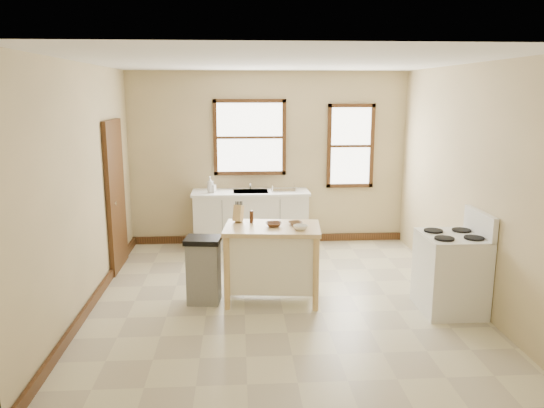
{
  "coord_description": "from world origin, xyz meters",
  "views": [
    {
      "loc": [
        -0.49,
        -6.1,
        2.47
      ],
      "look_at": [
        -0.07,
        0.4,
        1.09
      ],
      "focal_mm": 35.0,
      "sensor_mm": 36.0,
      "label": 1
    }
  ],
  "objects_px": {
    "bowl_b": "(296,223)",
    "bowl_c": "(300,227)",
    "gas_stove": "(451,262)",
    "soap_bottle_a": "(210,185)",
    "knife_block": "(238,214)",
    "trash_bin": "(204,270)",
    "pepper_grinder": "(251,217)",
    "soap_bottle_b": "(213,187)",
    "kitchen_island": "(272,263)",
    "dish_rack": "(283,188)",
    "bowl_a": "(274,224)"
  },
  "relations": [
    {
      "from": "dish_rack",
      "to": "trash_bin",
      "type": "bearing_deg",
      "value": -99.94
    },
    {
      "from": "pepper_grinder",
      "to": "gas_stove",
      "type": "height_order",
      "value": "gas_stove"
    },
    {
      "from": "dish_rack",
      "to": "kitchen_island",
      "type": "bearing_deg",
      "value": -81.38
    },
    {
      "from": "trash_bin",
      "to": "gas_stove",
      "type": "height_order",
      "value": "gas_stove"
    },
    {
      "from": "dish_rack",
      "to": "gas_stove",
      "type": "xyz_separation_m",
      "value": [
        1.69,
        -2.68,
        -0.38
      ]
    },
    {
      "from": "bowl_b",
      "to": "knife_block",
      "type": "bearing_deg",
      "value": 164.06
    },
    {
      "from": "gas_stove",
      "to": "soap_bottle_a",
      "type": "bearing_deg",
      "value": 137.32
    },
    {
      "from": "dish_rack",
      "to": "trash_bin",
      "type": "xyz_separation_m",
      "value": [
        -1.14,
        -2.26,
        -0.57
      ]
    },
    {
      "from": "trash_bin",
      "to": "soap_bottle_a",
      "type": "bearing_deg",
      "value": 97.2
    },
    {
      "from": "bowl_c",
      "to": "soap_bottle_a",
      "type": "bearing_deg",
      "value": 116.01
    },
    {
      "from": "dish_rack",
      "to": "bowl_a",
      "type": "height_order",
      "value": "dish_rack"
    },
    {
      "from": "soap_bottle_a",
      "to": "bowl_a",
      "type": "relative_size",
      "value": 1.32
    },
    {
      "from": "dish_rack",
      "to": "knife_block",
      "type": "relative_size",
      "value": 1.9
    },
    {
      "from": "trash_bin",
      "to": "dish_rack",
      "type": "bearing_deg",
      "value": 69.95
    },
    {
      "from": "soap_bottle_a",
      "to": "bowl_b",
      "type": "distance_m",
      "value": 2.41
    },
    {
      "from": "soap_bottle_b",
      "to": "pepper_grinder",
      "type": "distance_m",
      "value": 2.08
    },
    {
      "from": "bowl_b",
      "to": "trash_bin",
      "type": "height_order",
      "value": "bowl_b"
    },
    {
      "from": "bowl_b",
      "to": "soap_bottle_a",
      "type": "bearing_deg",
      "value": 117.61
    },
    {
      "from": "bowl_a",
      "to": "bowl_c",
      "type": "bearing_deg",
      "value": -30.38
    },
    {
      "from": "pepper_grinder",
      "to": "bowl_b",
      "type": "xyz_separation_m",
      "value": [
        0.52,
        -0.14,
        -0.06
      ]
    },
    {
      "from": "pepper_grinder",
      "to": "bowl_c",
      "type": "xyz_separation_m",
      "value": [
        0.55,
        -0.36,
        -0.05
      ]
    },
    {
      "from": "knife_block",
      "to": "trash_bin",
      "type": "bearing_deg",
      "value": -124.96
    },
    {
      "from": "soap_bottle_b",
      "to": "pepper_grinder",
      "type": "height_order",
      "value": "soap_bottle_b"
    },
    {
      "from": "soap_bottle_b",
      "to": "bowl_c",
      "type": "relative_size",
      "value": 1.08
    },
    {
      "from": "knife_block",
      "to": "gas_stove",
      "type": "bearing_deg",
      "value": 7.19
    },
    {
      "from": "soap_bottle_a",
      "to": "kitchen_island",
      "type": "distance_m",
      "value": 2.41
    },
    {
      "from": "pepper_grinder",
      "to": "kitchen_island",
      "type": "bearing_deg",
      "value": -37.59
    },
    {
      "from": "knife_block",
      "to": "bowl_b",
      "type": "xyz_separation_m",
      "value": [
        0.68,
        -0.19,
        -0.08
      ]
    },
    {
      "from": "soap_bottle_b",
      "to": "kitchen_island",
      "type": "xyz_separation_m",
      "value": [
        0.79,
        -2.18,
        -0.55
      ]
    },
    {
      "from": "knife_block",
      "to": "bowl_b",
      "type": "relative_size",
      "value": 1.23
    },
    {
      "from": "soap_bottle_a",
      "to": "bowl_b",
      "type": "height_order",
      "value": "soap_bottle_a"
    },
    {
      "from": "soap_bottle_a",
      "to": "gas_stove",
      "type": "bearing_deg",
      "value": -40.49
    },
    {
      "from": "bowl_c",
      "to": "gas_stove",
      "type": "relative_size",
      "value": 0.14
    },
    {
      "from": "dish_rack",
      "to": "pepper_grinder",
      "type": "distance_m",
      "value": 2.12
    },
    {
      "from": "knife_block",
      "to": "soap_bottle_b",
      "type": "bearing_deg",
      "value": 124.54
    },
    {
      "from": "bowl_c",
      "to": "gas_stove",
      "type": "height_order",
      "value": "gas_stove"
    },
    {
      "from": "kitchen_island",
      "to": "bowl_c",
      "type": "bearing_deg",
      "value": -23.74
    },
    {
      "from": "kitchen_island",
      "to": "soap_bottle_b",
      "type": "bearing_deg",
      "value": 115.67
    },
    {
      "from": "pepper_grinder",
      "to": "trash_bin",
      "type": "relative_size",
      "value": 0.19
    },
    {
      "from": "bowl_b",
      "to": "bowl_c",
      "type": "xyz_separation_m",
      "value": [
        0.03,
        -0.22,
        0.01
      ]
    },
    {
      "from": "soap_bottle_b",
      "to": "gas_stove",
      "type": "xyz_separation_m",
      "value": [
        2.8,
        -2.63,
        -0.43
      ]
    },
    {
      "from": "soap_bottle_a",
      "to": "bowl_a",
      "type": "bearing_deg",
      "value": -66.45
    },
    {
      "from": "trash_bin",
      "to": "bowl_a",
      "type": "bearing_deg",
      "value": 8.2
    },
    {
      "from": "soap_bottle_b",
      "to": "bowl_b",
      "type": "distance_m",
      "value": 2.4
    },
    {
      "from": "bowl_a",
      "to": "bowl_b",
      "type": "xyz_separation_m",
      "value": [
        0.26,
        0.05,
        -0.0
      ]
    },
    {
      "from": "soap_bottle_a",
      "to": "bowl_c",
      "type": "xyz_separation_m",
      "value": [
        1.15,
        -2.35,
        -0.1
      ]
    },
    {
      "from": "knife_block",
      "to": "trash_bin",
      "type": "height_order",
      "value": "knife_block"
    },
    {
      "from": "bowl_b",
      "to": "pepper_grinder",
      "type": "bearing_deg",
      "value": 164.84
    },
    {
      "from": "soap_bottle_b",
      "to": "kitchen_island",
      "type": "height_order",
      "value": "soap_bottle_b"
    },
    {
      "from": "gas_stove",
      "to": "pepper_grinder",
      "type": "bearing_deg",
      "value": 164.37
    }
  ]
}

